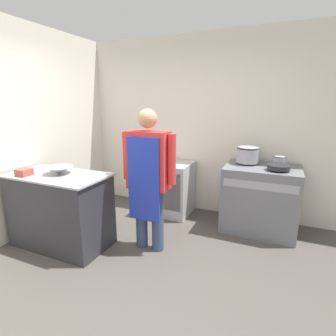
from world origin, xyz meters
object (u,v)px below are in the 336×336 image
(stock_pot, at_px, (248,154))
(saute_pan, at_px, (279,167))
(plastic_tub, at_px, (24,172))
(sauce_pot, at_px, (279,160))
(fridge_unit, at_px, (173,188))
(stove, at_px, (260,199))
(mixing_bowl, at_px, (59,170))
(person_cook, at_px, (148,173))

(stock_pot, distance_m, saute_pan, 0.48)
(plastic_tub, distance_m, sauce_pot, 3.15)
(fridge_unit, distance_m, saute_pan, 1.59)
(fridge_unit, bearing_deg, stock_pot, 3.09)
(stove, bearing_deg, fridge_unit, 177.43)
(stove, xyz_separation_m, stock_pot, (-0.21, 0.12, 0.58))
(fridge_unit, distance_m, mixing_bowl, 1.72)
(person_cook, bearing_deg, fridge_unit, 97.59)
(mixing_bowl, relative_size, sauce_pot, 1.87)
(plastic_tub, distance_m, saute_pan, 3.04)
(sauce_pot, bearing_deg, stove, -148.50)
(mixing_bowl, bearing_deg, stove, 31.03)
(person_cook, relative_size, saute_pan, 6.05)
(stock_pot, bearing_deg, fridge_unit, -176.91)
(saute_pan, relative_size, sauce_pot, 1.59)
(stock_pot, bearing_deg, saute_pan, -29.73)
(fridge_unit, xyz_separation_m, plastic_tub, (-1.19, -1.59, 0.53))
(person_cook, bearing_deg, saute_pan, 33.70)
(fridge_unit, height_order, saute_pan, saute_pan)
(stove, distance_m, plastic_tub, 2.97)
(person_cook, distance_m, saute_pan, 1.62)
(fridge_unit, height_order, stock_pot, stock_pot)
(stove, height_order, sauce_pot, sauce_pot)
(person_cook, distance_m, plastic_tub, 1.43)
(stock_pot, bearing_deg, mixing_bowl, -144.01)
(fridge_unit, height_order, plastic_tub, plastic_tub)
(stove, height_order, person_cook, person_cook)
(mixing_bowl, distance_m, stock_pot, 2.44)
(plastic_tub, bearing_deg, sauce_pot, 31.63)
(fridge_unit, relative_size, mixing_bowl, 2.55)
(person_cook, height_order, stock_pot, person_cook)
(stove, distance_m, stock_pot, 0.63)
(stove, bearing_deg, plastic_tub, -148.36)
(stove, xyz_separation_m, person_cook, (-1.16, -1.01, 0.49))
(saute_pan, bearing_deg, person_cook, -146.30)
(mixing_bowl, xyz_separation_m, stock_pot, (1.97, 1.43, 0.09))
(fridge_unit, bearing_deg, person_cook, -82.41)
(saute_pan, xyz_separation_m, sauce_pot, (0.00, 0.23, 0.04))
(stove, distance_m, fridge_unit, 1.30)
(mixing_bowl, xyz_separation_m, plastic_tub, (-0.31, -0.22, -0.00))
(fridge_unit, xyz_separation_m, mixing_bowl, (-0.89, -1.37, 0.53))
(mixing_bowl, bearing_deg, fridge_unit, 57.17)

